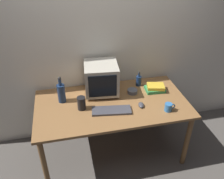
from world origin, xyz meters
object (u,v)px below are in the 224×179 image
(bottle_short, at_px, (139,80))
(keyboard, at_px, (112,111))
(mug, at_px, (169,107))
(metal_canister, at_px, (81,103))
(bottle_tall, at_px, (61,93))
(book_stack, at_px, (155,88))
(computer_mouse, at_px, (141,105))
(cd_spindle, at_px, (132,91))
(crt_monitor, at_px, (101,78))

(bottle_short, bearing_deg, keyboard, -134.88)
(keyboard, distance_m, mug, 0.61)
(keyboard, bearing_deg, bottle_short, 53.28)
(bottle_short, bearing_deg, metal_canister, -156.16)
(bottle_tall, distance_m, book_stack, 1.12)
(computer_mouse, relative_size, mug, 0.83)
(bottle_short, distance_m, metal_canister, 0.82)
(bottle_tall, distance_m, cd_spindle, 0.83)
(computer_mouse, height_order, metal_canister, metal_canister)
(keyboard, distance_m, bottle_tall, 0.60)
(mug, relative_size, metal_canister, 0.80)
(book_stack, xyz_separation_m, mug, (-0.01, -0.40, 0.01))
(keyboard, height_order, bottle_tall, bottle_tall)
(book_stack, xyz_separation_m, cd_spindle, (-0.28, 0.01, -0.01))
(keyboard, bearing_deg, computer_mouse, 11.38)
(bottle_tall, bearing_deg, bottle_short, 8.57)
(computer_mouse, distance_m, bottle_short, 0.45)
(crt_monitor, xyz_separation_m, book_stack, (0.64, -0.11, -0.16))
(keyboard, relative_size, computer_mouse, 4.20)
(bottle_short, bearing_deg, crt_monitor, -173.77)
(computer_mouse, relative_size, bottle_short, 0.51)
(bottle_tall, relative_size, mug, 2.66)
(crt_monitor, relative_size, bottle_short, 2.16)
(cd_spindle, distance_m, metal_canister, 0.66)
(crt_monitor, relative_size, bottle_tall, 1.32)
(cd_spindle, height_order, metal_canister, metal_canister)
(computer_mouse, bearing_deg, crt_monitor, 144.71)
(keyboard, xyz_separation_m, book_stack, (0.61, 0.29, 0.03))
(cd_spindle, xyz_separation_m, metal_canister, (-0.63, -0.18, 0.05))
(keyboard, xyz_separation_m, cd_spindle, (0.32, 0.30, 0.01))
(bottle_tall, distance_m, bottle_short, 0.96)
(keyboard, bearing_deg, cd_spindle, 50.79)
(crt_monitor, xyz_separation_m, cd_spindle, (0.36, -0.10, -0.17))
(metal_canister, bearing_deg, crt_monitor, 46.01)
(crt_monitor, height_order, computer_mouse, crt_monitor)
(cd_spindle, bearing_deg, mug, -56.15)
(crt_monitor, height_order, keyboard, crt_monitor)
(keyboard, bearing_deg, metal_canister, 167.35)
(cd_spindle, bearing_deg, metal_canister, -163.95)
(keyboard, relative_size, mug, 3.50)
(keyboard, xyz_separation_m, bottle_tall, (-0.51, 0.30, 0.11))
(crt_monitor, height_order, bottle_tall, crt_monitor)
(book_stack, bearing_deg, computer_mouse, -135.08)
(computer_mouse, distance_m, book_stack, 0.38)
(mug, distance_m, metal_canister, 0.94)
(metal_canister, bearing_deg, computer_mouse, -8.56)
(bottle_short, xyz_separation_m, mug, (0.15, -0.57, -0.03))
(bottle_short, bearing_deg, mug, -74.82)
(bottle_tall, bearing_deg, computer_mouse, -18.67)
(keyboard, relative_size, book_stack, 1.75)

